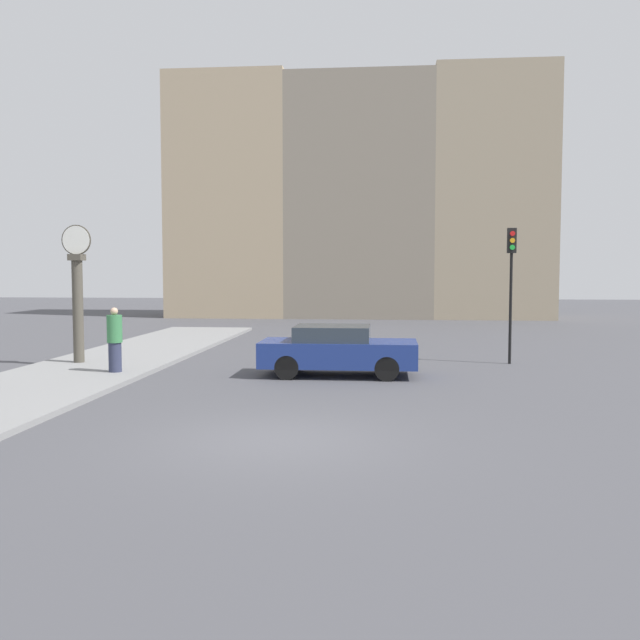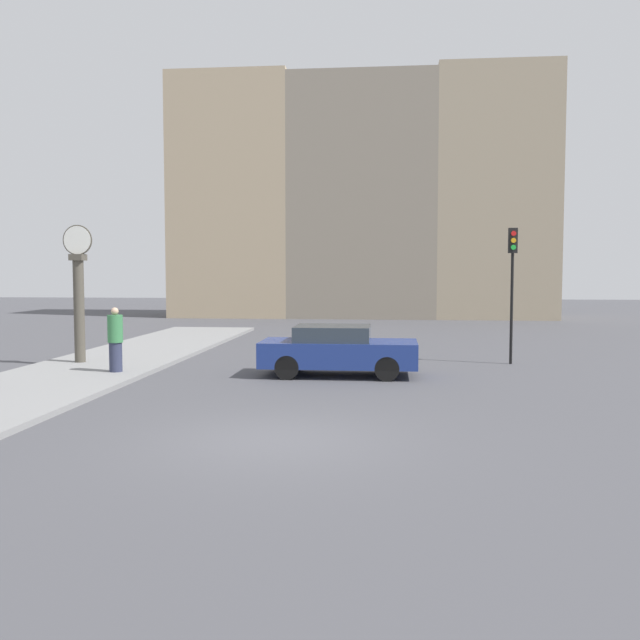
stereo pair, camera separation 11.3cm
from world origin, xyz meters
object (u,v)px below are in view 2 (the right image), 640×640
at_px(traffic_light_far, 512,268).
at_px(pedestrian_green_hoodie, 115,340).
at_px(sedan_car, 338,350).
at_px(street_clock, 79,295).

bearing_deg(traffic_light_far, pedestrian_green_hoodie, -161.62).
xyz_separation_m(sedan_car, pedestrian_green_hoodie, (-5.99, -0.70, 0.28)).
bearing_deg(pedestrian_green_hoodie, traffic_light_far, 18.38).
height_order(traffic_light_far, street_clock, street_clock).
xyz_separation_m(traffic_light_far, street_clock, (-12.94, -1.84, -0.81)).
bearing_deg(street_clock, traffic_light_far, 8.09).
height_order(traffic_light_far, pedestrian_green_hoodie, traffic_light_far).
relative_size(traffic_light_far, pedestrian_green_hoodie, 2.38).
relative_size(sedan_car, pedestrian_green_hoodie, 2.42).
xyz_separation_m(sedan_car, street_clock, (-7.84, 1.15, 1.44)).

